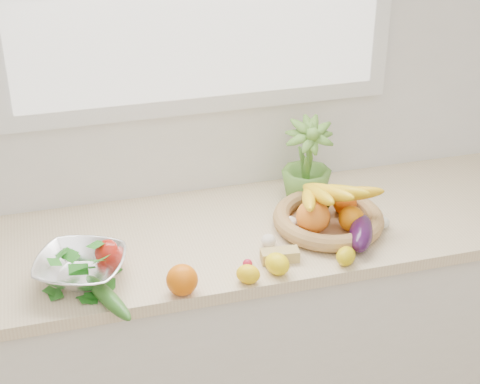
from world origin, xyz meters
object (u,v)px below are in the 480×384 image
object	(u,v)px
apple	(109,253)
fruit_basket	(328,213)
cucumber	(108,297)
potted_herb	(307,163)
eggplant	(361,233)
colander_with_spinach	(80,263)

from	to	relation	value
apple	fruit_basket	bearing A→B (deg)	2.32
cucumber	potted_herb	world-z (taller)	potted_herb
eggplant	fruit_basket	bearing A→B (deg)	117.86
fruit_basket	colander_with_spinach	world-z (taller)	fruit_basket
apple	cucumber	bearing A→B (deg)	-98.18
eggplant	cucumber	xyz separation A→B (m)	(-0.79, -0.10, -0.02)
colander_with_spinach	apple	bearing A→B (deg)	38.39
apple	colander_with_spinach	distance (m)	0.11
eggplant	potted_herb	xyz separation A→B (m)	(-0.06, 0.33, 0.09)
fruit_basket	colander_with_spinach	distance (m)	0.79
colander_with_spinach	fruit_basket	bearing A→B (deg)	7.01
cucumber	potted_herb	bearing A→B (deg)	30.41
apple	eggplant	xyz separation A→B (m)	(0.76, -0.09, -0.00)
potted_herb	colander_with_spinach	bearing A→B (deg)	-158.78
eggplant	colander_with_spinach	size ratio (longest dim) A/B	0.60
apple	fruit_basket	distance (m)	0.70
colander_with_spinach	potted_herb	bearing A→B (deg)	21.22
apple	colander_with_spinach	xyz separation A→B (m)	(-0.09, -0.07, 0.02)
eggplant	potted_herb	bearing A→B (deg)	100.34
potted_herb	fruit_basket	xyz separation A→B (m)	(-0.00, -0.21, -0.08)
fruit_basket	cucumber	bearing A→B (deg)	-163.24
fruit_basket	apple	bearing A→B (deg)	-177.68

